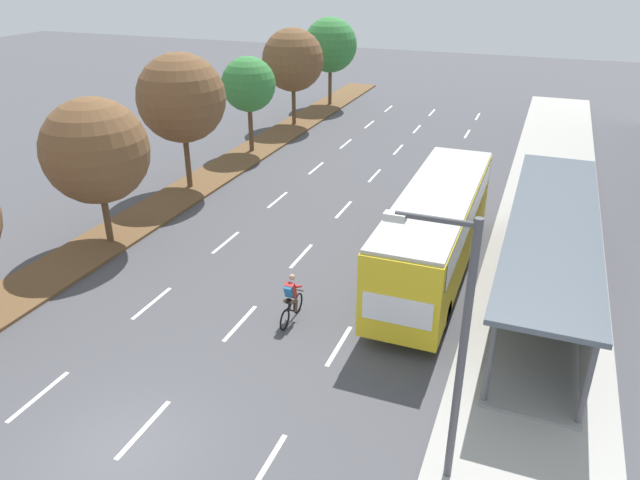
# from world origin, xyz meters

# --- Properties ---
(ground_plane) EXTENTS (140.00, 140.00, 0.00)m
(ground_plane) POSITION_xyz_m (0.00, 0.00, 0.00)
(ground_plane) COLOR #4C4C51
(median_strip) EXTENTS (2.60, 52.00, 0.12)m
(median_strip) POSITION_xyz_m (-8.30, 20.00, 0.06)
(median_strip) COLOR brown
(median_strip) RESTS_ON ground
(sidewalk_right) EXTENTS (4.50, 52.00, 0.15)m
(sidewalk_right) POSITION_xyz_m (9.25, 20.00, 0.07)
(sidewalk_right) COLOR #ADAAA3
(sidewalk_right) RESTS_ON ground
(lane_divider_left) EXTENTS (0.14, 44.27, 0.01)m
(lane_divider_left) POSITION_xyz_m (-3.50, 16.64, 0.00)
(lane_divider_left) COLOR white
(lane_divider_left) RESTS_ON ground
(lane_divider_center) EXTENTS (0.14, 44.27, 0.01)m
(lane_divider_center) POSITION_xyz_m (0.00, 16.64, 0.00)
(lane_divider_center) COLOR white
(lane_divider_center) RESTS_ON ground
(lane_divider_right) EXTENTS (0.14, 44.27, 0.01)m
(lane_divider_right) POSITION_xyz_m (3.50, 16.64, 0.00)
(lane_divider_right) COLOR white
(lane_divider_right) RESTS_ON ground
(bus_shelter) EXTENTS (2.90, 14.39, 2.86)m
(bus_shelter) POSITION_xyz_m (9.53, 11.66, 1.86)
(bus_shelter) COLOR gray
(bus_shelter) RESTS_ON sidewalk_right
(bus) EXTENTS (2.54, 11.29, 3.37)m
(bus) POSITION_xyz_m (5.25, 11.82, 2.07)
(bus) COLOR yellow
(bus) RESTS_ON ground
(cyclist) EXTENTS (0.46, 1.82, 1.71)m
(cyclist) POSITION_xyz_m (1.54, 6.90, 0.79)
(cyclist) COLOR black
(cyclist) RESTS_ON ground
(median_tree_second) EXTENTS (4.25, 4.25, 6.06)m
(median_tree_second) POSITION_xyz_m (-8.05, 9.59, 4.04)
(median_tree_second) COLOR brown
(median_tree_second) RESTS_ON median_strip
(median_tree_third) EXTENTS (4.38, 4.38, 6.80)m
(median_tree_third) POSITION_xyz_m (-8.47, 16.46, 4.72)
(median_tree_third) COLOR brown
(median_tree_third) RESTS_ON median_strip
(median_tree_fourth) EXTENTS (3.22, 3.22, 5.66)m
(median_tree_fourth) POSITION_xyz_m (-8.36, 23.33, 4.15)
(median_tree_fourth) COLOR brown
(median_tree_fourth) RESTS_ON median_strip
(median_tree_fifth) EXTENTS (4.26, 4.26, 6.59)m
(median_tree_fifth) POSITION_xyz_m (-8.48, 30.19, 4.57)
(median_tree_fifth) COLOR brown
(median_tree_fifth) RESTS_ON median_strip
(median_tree_farthest) EXTENTS (4.18, 4.18, 6.71)m
(median_tree_farthest) POSITION_xyz_m (-8.28, 37.06, 4.73)
(median_tree_farthest) COLOR brown
(median_tree_farthest) RESTS_ON median_strip
(streetlight) EXTENTS (1.91, 0.24, 6.50)m
(streetlight) POSITION_xyz_m (7.42, 2.09, 3.89)
(streetlight) COLOR #4C4C51
(streetlight) RESTS_ON sidewalk_right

